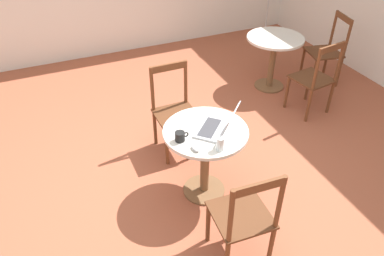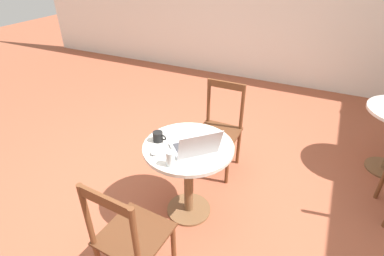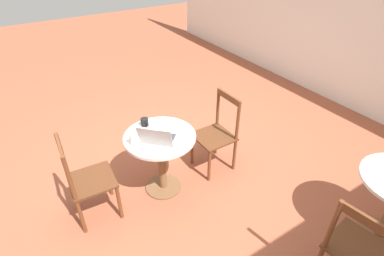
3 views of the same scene
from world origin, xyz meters
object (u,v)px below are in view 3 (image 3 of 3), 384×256
(mug, at_px, (145,122))
(mouse, at_px, (134,132))
(drinking_glass, at_px, (133,139))
(laptop, at_px, (159,138))
(chair_near_front, at_px, (87,181))
(chair_mid_front, at_px, (357,251))
(cafe_table_near, at_px, (161,149))
(chair_near_back, at_px, (217,134))

(mug, bearing_deg, mouse, -66.22)
(drinking_glass, bearing_deg, laptop, 68.28)
(chair_near_front, relative_size, laptop, 2.09)
(chair_mid_front, distance_m, laptop, 1.83)
(chair_mid_front, relative_size, mouse, 9.18)
(chair_near_front, bearing_deg, chair_mid_front, 39.22)
(mouse, bearing_deg, laptop, 29.16)
(mug, bearing_deg, chair_near_front, -74.51)
(mug, distance_m, drinking_glass, 0.33)
(chair_near_front, xyz_separation_m, drinking_glass, (0.04, 0.48, 0.31))
(laptop, relative_size, mug, 3.82)
(cafe_table_near, xyz_separation_m, drinking_glass, (-0.01, -0.27, 0.22))
(cafe_table_near, relative_size, drinking_glass, 6.26)
(cafe_table_near, height_order, laptop, laptop)
(mouse, distance_m, mug, 0.17)
(chair_near_front, height_order, mouse, chair_near_front)
(cafe_table_near, distance_m, chair_near_back, 0.72)
(mouse, relative_size, drinking_glass, 0.88)
(laptop, distance_m, mug, 0.33)
(chair_mid_front, bearing_deg, cafe_table_near, -158.04)
(chair_near_front, distance_m, mug, 0.79)
(mug, bearing_deg, chair_near_back, 72.29)
(cafe_table_near, relative_size, mouse, 7.14)
(chair_mid_front, bearing_deg, laptop, -155.59)
(laptop, distance_m, drinking_glass, 0.24)
(cafe_table_near, bearing_deg, laptop, -31.75)
(cafe_table_near, bearing_deg, chair_mid_front, 21.96)
(laptop, bearing_deg, cafe_table_near, 148.25)
(laptop, xyz_separation_m, mug, (-0.33, 0.01, -0.01))
(cafe_table_near, height_order, chair_near_front, chair_near_front)
(chair_near_front, bearing_deg, chair_near_back, 88.24)
(chair_near_back, relative_size, chair_near_front, 1.00)
(chair_near_back, bearing_deg, drinking_glass, -90.22)
(drinking_glass, bearing_deg, chair_near_front, -94.89)
(laptop, height_order, mug, laptop)
(laptop, bearing_deg, drinking_glass, -111.72)
(chair_near_back, distance_m, chair_mid_front, 1.73)
(drinking_glass, bearing_deg, chair_near_back, 89.78)
(chair_near_back, distance_m, chair_near_front, 1.47)
(cafe_table_near, relative_size, chair_near_back, 0.78)
(laptop, height_order, mouse, laptop)
(laptop, relative_size, mouse, 4.40)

